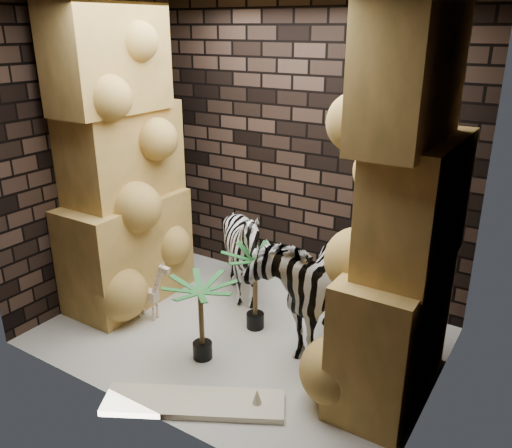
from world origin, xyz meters
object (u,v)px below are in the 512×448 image
Objects in this scene: zebra_left at (243,256)px; palm_front at (255,290)px; zebra_right at (311,272)px; giraffe_toy at (146,288)px; palm_back at (201,320)px; surfboard at (194,403)px.

palm_front is (0.40, -0.39, -0.10)m from zebra_left.
giraffe_toy is at bearing -166.38° from zebra_right.
zebra_right reaches higher than palm_back.
zebra_left is 1.37× the size of palm_front.
zebra_right is 1.88× the size of palm_back.
zebra_left is 0.57m from palm_front.
zebra_left is at bearing 156.81° from zebra_right.
zebra_right reaches higher than giraffe_toy.
palm_front reaches higher than surfboard.
palm_back is 0.54× the size of surfboard.
zebra_right is 0.61m from palm_front.
palm_front is (-0.53, -0.08, -0.30)m from zebra_right.
zebra_right reaches higher than palm_front.
palm_back is at bearing 92.85° from surfboard.
zebra_left is 1.10m from palm_back.
zebra_left reaches higher than palm_back.
zebra_left is at bearing 81.94° from surfboard.
palm_back reaches higher than giraffe_toy.
giraffe_toy is 1.45m from surfboard.
giraffe_toy is at bearing -128.03° from zebra_left.
surfboard is at bearing -40.17° from giraffe_toy.
zebra_left is 1.68× the size of giraffe_toy.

